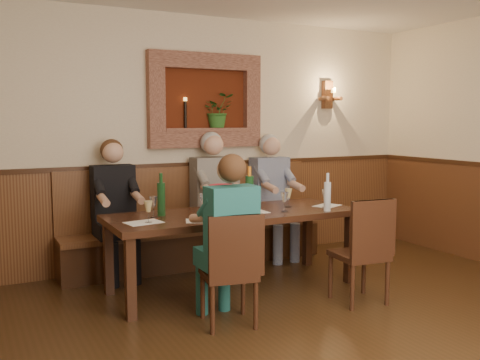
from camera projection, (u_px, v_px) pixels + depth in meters
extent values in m
cube|color=beige|center=(188.00, 140.00, 6.07)|extent=(6.00, 0.04, 2.80)
cube|color=#522B17|center=(189.00, 214.00, 6.15)|extent=(6.00, 0.04, 1.10)
cube|color=#381E0F|center=(189.00, 165.00, 6.08)|extent=(6.02, 0.06, 0.05)
cube|color=#511C0B|center=(204.00, 101.00, 6.10)|extent=(1.00, 0.02, 0.70)
cube|color=#A26A52|center=(206.00, 61.00, 6.01)|extent=(1.36, 0.12, 0.18)
cube|color=#A26A52|center=(206.00, 139.00, 6.11)|extent=(1.36, 0.12, 0.18)
cube|color=#A26A52|center=(156.00, 100.00, 5.79)|extent=(0.18, 0.12, 0.70)
cube|color=#A26A52|center=(251.00, 101.00, 6.33)|extent=(0.18, 0.12, 0.70)
cube|color=#A26A52|center=(206.00, 130.00, 6.10)|extent=(1.00, 0.14, 0.04)
imported|color=#295E20|center=(218.00, 111.00, 6.14)|extent=(0.35, 0.30, 0.39)
cylinder|color=black|center=(185.00, 115.00, 5.96)|extent=(0.03, 0.03, 0.30)
cylinder|color=#FFBF59|center=(185.00, 99.00, 5.94)|extent=(0.04, 0.04, 0.04)
cube|color=#522B17|center=(327.00, 95.00, 6.83)|extent=(0.12, 0.08, 0.35)
cylinder|color=#522B17|center=(324.00, 98.00, 6.73)|extent=(0.05, 0.18, 0.05)
cylinder|color=#522B17|center=(337.00, 99.00, 6.82)|extent=(0.05, 0.18, 0.05)
cylinder|color=#FFBF59|center=(334.00, 90.00, 6.71)|extent=(0.06, 0.06, 0.06)
cube|color=#351D0F|center=(233.00, 215.00, 5.13)|extent=(2.40, 0.90, 0.06)
cube|color=#351D0F|center=(130.00, 279.00, 4.34)|extent=(0.08, 0.08, 0.69)
cube|color=#351D0F|center=(349.00, 249.00, 5.36)|extent=(0.08, 0.08, 0.69)
cube|color=#351D0F|center=(108.00, 258.00, 4.99)|extent=(0.08, 0.08, 0.69)
cube|color=#351D0F|center=(307.00, 235.00, 6.01)|extent=(0.08, 0.08, 0.69)
cube|color=#381E0F|center=(197.00, 248.00, 5.99)|extent=(3.00, 0.40, 0.40)
cube|color=#522B17|center=(197.00, 229.00, 5.97)|extent=(3.00, 0.45, 0.06)
cube|color=#522B17|center=(190.00, 195.00, 6.10)|extent=(3.00, 0.06, 0.66)
cube|color=#351D0F|center=(228.00, 300.00, 4.27)|extent=(0.45, 0.45, 0.39)
cube|color=#351D0F|center=(228.00, 274.00, 4.25)|extent=(0.47, 0.47, 0.05)
cube|color=#351D0F|center=(235.00, 247.00, 4.05)|extent=(0.40, 0.11, 0.48)
cube|color=#351D0F|center=(358.00, 280.00, 4.80)|extent=(0.44, 0.44, 0.40)
cube|color=#351D0F|center=(359.00, 255.00, 4.78)|extent=(0.46, 0.46, 0.05)
cube|color=#351D0F|center=(372.00, 229.00, 4.57)|extent=(0.42, 0.08, 0.50)
cube|color=black|center=(119.00, 259.00, 5.44)|extent=(0.43, 0.45, 0.45)
cube|color=black|center=(113.00, 192.00, 5.51)|extent=(0.43, 0.22, 0.56)
sphere|color=#D8A384|center=(113.00, 153.00, 5.43)|extent=(0.21, 0.21, 0.21)
sphere|color=#4C2D19|center=(112.00, 150.00, 5.47)|extent=(0.23, 0.23, 0.23)
cube|color=#605B58|center=(219.00, 247.00, 5.94)|extent=(0.45, 0.47, 0.45)
cube|color=#605B58|center=(212.00, 183.00, 6.02)|extent=(0.45, 0.24, 0.59)
sphere|color=#D8A384|center=(213.00, 145.00, 5.94)|extent=(0.23, 0.23, 0.23)
sphere|color=#B2B2B2|center=(211.00, 143.00, 5.98)|extent=(0.25, 0.25, 0.25)
cube|color=navy|center=(277.00, 240.00, 6.29)|extent=(0.44, 0.46, 0.45)
cube|color=navy|center=(269.00, 181.00, 6.37)|extent=(0.44, 0.23, 0.57)
sphere|color=#D8A384|center=(271.00, 146.00, 6.28)|extent=(0.22, 0.22, 0.22)
sphere|color=#B2B2B2|center=(269.00, 144.00, 6.33)|extent=(0.24, 0.24, 0.24)
cube|color=#1B525F|center=(223.00, 293.00, 4.36)|extent=(0.40, 0.42, 0.45)
cube|color=#1B525F|center=(232.00, 219.00, 4.14)|extent=(0.40, 0.21, 0.52)
sphere|color=#D8A384|center=(229.00, 170.00, 4.14)|extent=(0.20, 0.20, 0.20)
sphere|color=#4C2D19|center=(232.00, 168.00, 4.09)|extent=(0.22, 0.22, 0.22)
cylinder|color=red|center=(221.00, 199.00, 5.06)|extent=(0.30, 0.30, 0.27)
cylinder|color=#19471E|center=(249.00, 194.00, 5.16)|extent=(0.10, 0.10, 0.34)
cylinder|color=orange|center=(250.00, 171.00, 5.14)|extent=(0.04, 0.04, 0.09)
cylinder|color=#19471E|center=(161.00, 199.00, 4.91)|extent=(0.09, 0.09, 0.31)
cylinder|color=#19471E|center=(161.00, 178.00, 4.89)|extent=(0.04, 0.04, 0.09)
cylinder|color=silver|center=(327.00, 197.00, 5.18)|extent=(0.08, 0.08, 0.28)
cylinder|color=silver|center=(328.00, 178.00, 5.15)|extent=(0.03, 0.03, 0.09)
cube|color=white|center=(144.00, 222.00, 4.60)|extent=(0.34, 0.26, 0.00)
cube|color=white|center=(251.00, 212.00, 5.12)|extent=(0.32, 0.23, 0.00)
cube|color=white|center=(327.00, 206.00, 5.51)|extent=(0.34, 0.30, 0.00)
cube|color=white|center=(203.00, 221.00, 4.68)|extent=(0.35, 0.30, 0.00)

